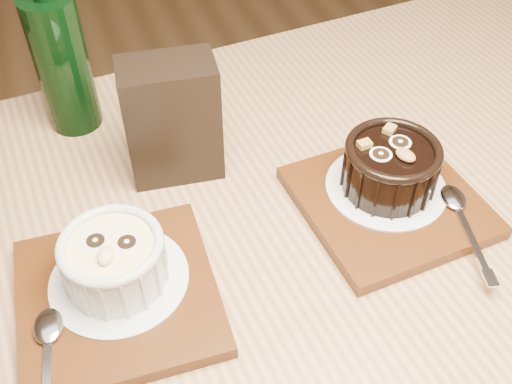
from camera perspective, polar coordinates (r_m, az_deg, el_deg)
The scene contains 11 objects.
table at distance 0.66m, azimuth 1.10°, elevation -12.54°, with size 1.26×0.90×0.75m.
tray_left at distance 0.58m, azimuth -12.98°, elevation -9.66°, with size 0.18×0.18×0.01m, color #4F260D.
doily_left at distance 0.58m, azimuth -12.89°, elevation -8.08°, with size 0.13×0.13×0.00m, color white.
ramekin_white at distance 0.56m, azimuth -13.38°, elevation -6.22°, with size 0.09×0.09×0.06m.
spoon_left at distance 0.54m, azimuth -19.29°, elevation -15.00°, with size 0.03×0.13×0.01m, color white, non-canonical shape.
tray_right at distance 0.66m, azimuth 12.46°, elevation -0.92°, with size 0.18×0.18×0.01m, color #4F260D.
doily_right at distance 0.66m, azimuth 12.27°, elevation 0.50°, with size 0.13×0.13×0.00m, color white.
ramekin_dark at distance 0.64m, azimuth 12.70°, elevation 2.53°, with size 0.10×0.10×0.06m.
spoon_right at distance 0.64m, azimuth 19.26°, elevation -2.69°, with size 0.03×0.13×0.01m, color white, non-canonical shape.
condiment_stand at distance 0.65m, azimuth -7.99°, elevation 6.81°, with size 0.10×0.06×0.14m, color black.
green_bottle at distance 0.74m, azimuth -18.06°, elevation 11.94°, with size 0.06×0.06×0.23m.
Camera 1 is at (-0.32, -0.26, 1.22)m, focal length 42.00 mm.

